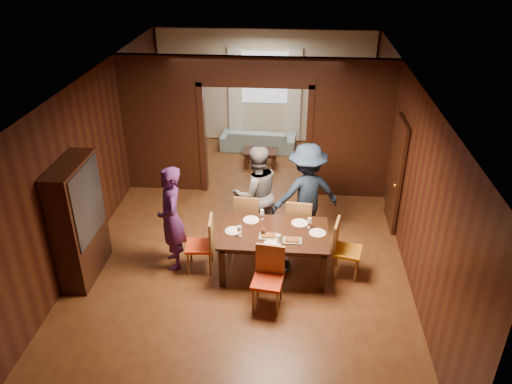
# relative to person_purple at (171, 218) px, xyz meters

# --- Properties ---
(floor) EXTENTS (9.00, 9.00, 0.00)m
(floor) POSITION_rel_person_purple_xyz_m (1.14, 1.14, -0.90)
(floor) COLOR #502A16
(floor) RESTS_ON ground
(ceiling) EXTENTS (5.50, 9.00, 0.02)m
(ceiling) POSITION_rel_person_purple_xyz_m (1.14, 1.14, 2.00)
(ceiling) COLOR silver
(ceiling) RESTS_ON room_walls
(room_walls) EXTENTS (5.52, 9.01, 2.90)m
(room_walls) POSITION_rel_person_purple_xyz_m (1.14, 3.03, 0.60)
(room_walls) COLOR black
(room_walls) RESTS_ON floor
(person_purple) EXTENTS (0.63, 0.77, 1.80)m
(person_purple) POSITION_rel_person_purple_xyz_m (0.00, 0.00, 0.00)
(person_purple) COLOR #411C53
(person_purple) RESTS_ON floor
(person_grey) EXTENTS (1.08, 0.98, 1.80)m
(person_grey) POSITION_rel_person_purple_xyz_m (1.31, 0.97, -0.00)
(person_grey) COLOR #4E4F55
(person_grey) RESTS_ON floor
(person_navy) EXTENTS (1.36, 1.03, 1.86)m
(person_navy) POSITION_rel_person_purple_xyz_m (2.20, 0.99, 0.03)
(person_navy) COLOR #17253A
(person_navy) RESTS_ON floor
(sofa) EXTENTS (1.92, 0.84, 0.55)m
(sofa) POSITION_rel_person_purple_xyz_m (1.03, 4.99, -0.63)
(sofa) COLOR #80A4A8
(sofa) RESTS_ON floor
(serving_bowl) EXTENTS (0.34, 0.34, 0.08)m
(serving_bowl) POSITION_rel_person_purple_xyz_m (1.81, -0.01, -0.10)
(serving_bowl) COLOR black
(serving_bowl) RESTS_ON dining_table
(dining_table) EXTENTS (1.74, 1.08, 0.76)m
(dining_table) POSITION_rel_person_purple_xyz_m (1.68, -0.05, -0.52)
(dining_table) COLOR black
(dining_table) RESTS_ON floor
(coffee_table) EXTENTS (0.80, 0.50, 0.40)m
(coffee_table) POSITION_rel_person_purple_xyz_m (1.15, 4.00, -0.70)
(coffee_table) COLOR black
(coffee_table) RESTS_ON floor
(chair_left) EXTENTS (0.47, 0.47, 0.97)m
(chair_left) POSITION_rel_person_purple_xyz_m (0.46, -0.09, -0.42)
(chair_left) COLOR red
(chair_left) RESTS_ON floor
(chair_right) EXTENTS (0.52, 0.52, 0.97)m
(chair_right) POSITION_rel_person_purple_xyz_m (2.87, -0.03, -0.42)
(chair_right) COLOR #C67712
(chair_right) RESTS_ON floor
(chair_far_l) EXTENTS (0.47, 0.47, 0.97)m
(chair_far_l) POSITION_rel_person_purple_xyz_m (1.18, 0.87, -0.42)
(chair_far_l) COLOR red
(chair_far_l) RESTS_ON floor
(chair_far_r) EXTENTS (0.47, 0.47, 0.97)m
(chair_far_r) POSITION_rel_person_purple_xyz_m (2.09, 0.76, -0.42)
(chair_far_r) COLOR red
(chair_far_r) RESTS_ON floor
(chair_near) EXTENTS (0.49, 0.49, 0.97)m
(chair_near) POSITION_rel_person_purple_xyz_m (1.63, -0.92, -0.42)
(chair_near) COLOR red
(chair_near) RESTS_ON floor
(hutch) EXTENTS (0.40, 1.20, 2.00)m
(hutch) POSITION_rel_person_purple_xyz_m (-1.39, -0.36, 0.10)
(hutch) COLOR black
(hutch) RESTS_ON floor
(door_right) EXTENTS (0.06, 0.90, 2.10)m
(door_right) POSITION_rel_person_purple_xyz_m (3.84, 1.64, 0.15)
(door_right) COLOR black
(door_right) RESTS_ON floor
(window_far) EXTENTS (1.20, 0.03, 1.30)m
(window_far) POSITION_rel_person_purple_xyz_m (1.14, 5.58, 0.80)
(window_far) COLOR silver
(window_far) RESTS_ON back_wall
(curtain_left) EXTENTS (0.35, 0.06, 2.40)m
(curtain_left) POSITION_rel_person_purple_xyz_m (0.39, 5.54, 0.35)
(curtain_left) COLOR white
(curtain_left) RESTS_ON back_wall
(curtain_right) EXTENTS (0.35, 0.06, 2.40)m
(curtain_right) POSITION_rel_person_purple_xyz_m (1.89, 5.54, 0.35)
(curtain_right) COLOR white
(curtain_right) RESTS_ON back_wall
(plate_left) EXTENTS (0.27, 0.27, 0.01)m
(plate_left) POSITION_rel_person_purple_xyz_m (1.02, -0.07, -0.14)
(plate_left) COLOR silver
(plate_left) RESTS_ON dining_table
(plate_far_l) EXTENTS (0.27, 0.27, 0.01)m
(plate_far_l) POSITION_rel_person_purple_xyz_m (1.28, 0.28, -0.14)
(plate_far_l) COLOR white
(plate_far_l) RESTS_ON dining_table
(plate_far_r) EXTENTS (0.27, 0.27, 0.01)m
(plate_far_r) POSITION_rel_person_purple_xyz_m (2.09, 0.25, -0.14)
(plate_far_r) COLOR white
(plate_far_r) RESTS_ON dining_table
(plate_right) EXTENTS (0.27, 0.27, 0.01)m
(plate_right) POSITION_rel_person_purple_xyz_m (2.38, -0.02, -0.14)
(plate_right) COLOR white
(plate_right) RESTS_ON dining_table
(plate_near) EXTENTS (0.27, 0.27, 0.01)m
(plate_near) POSITION_rel_person_purple_xyz_m (1.67, -0.40, -0.14)
(plate_near) COLOR silver
(plate_near) RESTS_ON dining_table
(platter_a) EXTENTS (0.30, 0.20, 0.04)m
(platter_a) POSITION_rel_person_purple_xyz_m (1.60, -0.19, -0.12)
(platter_a) COLOR gray
(platter_a) RESTS_ON dining_table
(platter_b) EXTENTS (0.30, 0.20, 0.04)m
(platter_b) POSITION_rel_person_purple_xyz_m (1.98, -0.28, -0.12)
(platter_b) COLOR slate
(platter_b) RESTS_ON dining_table
(wineglass_left) EXTENTS (0.08, 0.08, 0.18)m
(wineglass_left) POSITION_rel_person_purple_xyz_m (1.14, -0.20, -0.05)
(wineglass_left) COLOR silver
(wineglass_left) RESTS_ON dining_table
(wineglass_far) EXTENTS (0.08, 0.08, 0.18)m
(wineglass_far) POSITION_rel_person_purple_xyz_m (1.46, 0.34, -0.05)
(wineglass_far) COLOR white
(wineglass_far) RESTS_ON dining_table
(wineglass_right) EXTENTS (0.08, 0.08, 0.18)m
(wineglass_right) POSITION_rel_person_purple_xyz_m (2.24, 0.14, -0.05)
(wineglass_right) COLOR white
(wineglass_right) RESTS_ON dining_table
(tumbler) EXTENTS (0.07, 0.07, 0.14)m
(tumbler) POSITION_rel_person_purple_xyz_m (1.77, -0.34, -0.07)
(tumbler) COLOR white
(tumbler) RESTS_ON dining_table
(condiment_jar) EXTENTS (0.08, 0.08, 0.11)m
(condiment_jar) POSITION_rel_person_purple_xyz_m (1.51, -0.14, -0.09)
(condiment_jar) COLOR #502812
(condiment_jar) RESTS_ON dining_table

